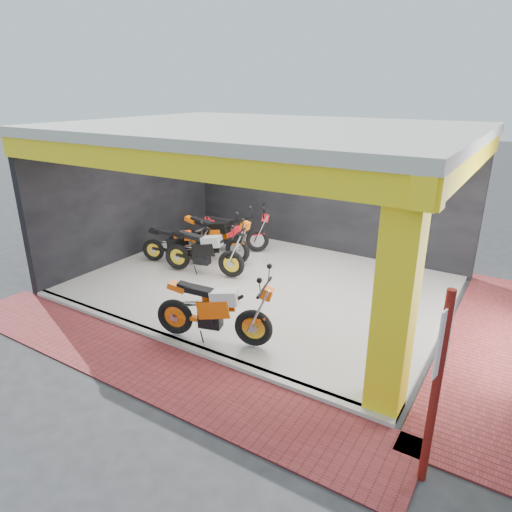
# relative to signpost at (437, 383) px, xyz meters

# --- Properties ---
(ground) EXTENTS (80.00, 80.00, 0.00)m
(ground) POSITION_rel_signpost_xyz_m (-4.53, 1.75, -1.36)
(ground) COLOR #2D2D30
(ground) RESTS_ON ground
(showroom_floor) EXTENTS (8.00, 6.00, 0.10)m
(showroom_floor) POSITION_rel_signpost_xyz_m (-4.53, 3.75, -1.31)
(showroom_floor) COLOR white
(showroom_floor) RESTS_ON ground
(showroom_ceiling) EXTENTS (8.40, 6.40, 0.20)m
(showroom_ceiling) POSITION_rel_signpost_xyz_m (-4.53, 3.75, 2.24)
(showroom_ceiling) COLOR beige
(showroom_ceiling) RESTS_ON corner_column
(back_wall) EXTENTS (8.20, 0.20, 3.50)m
(back_wall) POSITION_rel_signpost_xyz_m (-4.53, 6.85, 0.39)
(back_wall) COLOR black
(back_wall) RESTS_ON ground
(left_wall) EXTENTS (0.20, 6.20, 3.50)m
(left_wall) POSITION_rel_signpost_xyz_m (-8.63, 3.75, 0.39)
(left_wall) COLOR black
(left_wall) RESTS_ON ground
(corner_column) EXTENTS (0.50, 0.50, 3.50)m
(corner_column) POSITION_rel_signpost_xyz_m (-0.78, 1.00, 0.39)
(corner_column) COLOR yellow
(corner_column) RESTS_ON ground
(header_beam_front) EXTENTS (8.40, 0.30, 0.40)m
(header_beam_front) POSITION_rel_signpost_xyz_m (-4.53, 0.75, 1.94)
(header_beam_front) COLOR yellow
(header_beam_front) RESTS_ON corner_column
(header_beam_right) EXTENTS (0.30, 6.40, 0.40)m
(header_beam_right) POSITION_rel_signpost_xyz_m (-0.53, 3.75, 1.94)
(header_beam_right) COLOR yellow
(header_beam_right) RESTS_ON corner_column
(floor_kerb) EXTENTS (8.00, 0.20, 0.10)m
(floor_kerb) POSITION_rel_signpost_xyz_m (-4.53, 0.73, -1.31)
(floor_kerb) COLOR white
(floor_kerb) RESTS_ON ground
(paver_front) EXTENTS (9.00, 1.40, 0.03)m
(paver_front) POSITION_rel_signpost_xyz_m (-4.53, -0.05, -1.35)
(paver_front) COLOR maroon
(paver_front) RESTS_ON ground
(paver_right) EXTENTS (1.40, 7.00, 0.03)m
(paver_right) POSITION_rel_signpost_xyz_m (0.27, 3.75, -1.35)
(paver_right) COLOR maroon
(paver_right) RESTS_ON ground
(signpost) EXTENTS (0.10, 0.35, 2.49)m
(signpost) POSITION_rel_signpost_xyz_m (0.00, 0.00, 0.00)
(signpost) COLOR maroon
(signpost) RESTS_ON ground
(moto_hero) EXTENTS (2.46, 1.46, 1.41)m
(moto_hero) POSITION_rel_signpost_xyz_m (-3.22, 1.31, -0.56)
(moto_hero) COLOR #FF5B0A
(moto_hero) RESTS_ON showroom_floor
(moto_row_a) EXTENTS (2.36, 1.28, 1.37)m
(moto_row_a) POSITION_rel_signpost_xyz_m (-5.33, 3.65, -0.58)
(moto_row_a) COLOR black
(moto_row_a) RESTS_ON showroom_floor
(moto_row_b) EXTENTS (2.39, 0.99, 1.43)m
(moto_row_b) POSITION_rel_signpost_xyz_m (-5.73, 4.50, -0.55)
(moto_row_b) COLOR #FF650A
(moto_row_b) RESTS_ON showroom_floor
(moto_row_c) EXTENTS (2.08, 1.39, 1.19)m
(moto_row_c) POSITION_rel_signpost_xyz_m (-6.54, 3.95, -0.67)
(moto_row_c) COLOR black
(moto_row_c) RESTS_ON showroom_floor
(moto_row_d) EXTENTS (2.25, 1.75, 1.31)m
(moto_row_d) POSITION_rel_signpost_xyz_m (-5.79, 5.56, -0.61)
(moto_row_d) COLOR red
(moto_row_d) RESTS_ON showroom_floor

